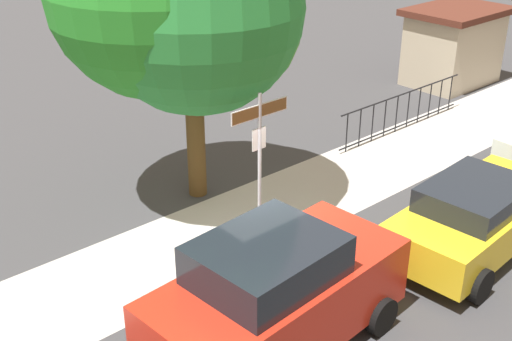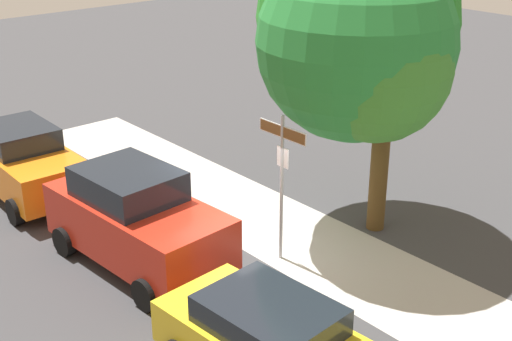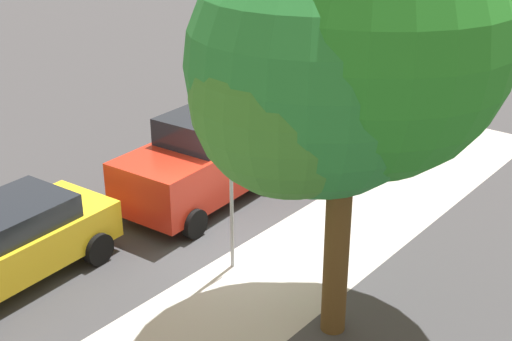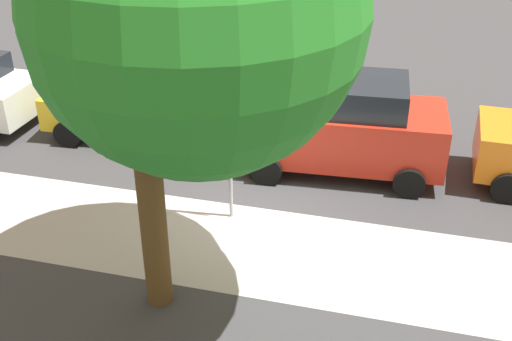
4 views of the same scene
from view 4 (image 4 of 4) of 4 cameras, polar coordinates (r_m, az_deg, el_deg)
ground_plane at (r=12.62m, az=0.67°, el=-3.39°), size 60.00×60.00×0.00m
sidewalk_strip at (r=12.17m, az=-10.04°, el=-5.28°), size 24.00×2.60×0.00m
street_sign at (r=11.36m, az=-2.39°, el=5.17°), size 1.32×0.07×3.18m
shade_tree at (r=8.66m, az=-6.83°, el=13.15°), size 4.78×4.77×6.87m
car_red at (r=13.66m, az=7.80°, el=3.93°), size 4.35×2.30×2.06m
car_yellow at (r=15.36m, az=-10.11°, el=5.77°), size 4.38×2.19×1.52m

